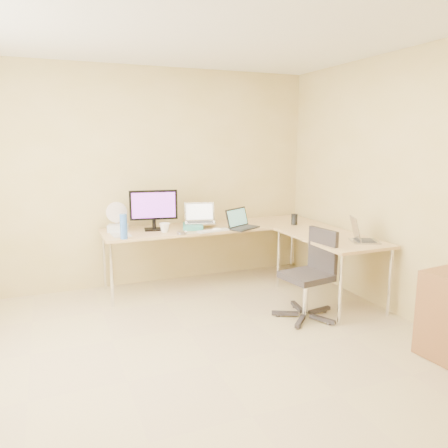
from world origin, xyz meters
name	(u,v)px	position (x,y,z in m)	size (l,w,h in m)	color
floor	(212,364)	(0.00, 0.00, 0.00)	(4.50, 4.50, 0.00)	tan
ceiling	(210,13)	(0.00, 0.00, 2.60)	(4.50, 4.50, 0.00)	white
wall_back	(146,178)	(0.00, 2.25, 1.30)	(4.50, 4.50, 0.00)	#CEB77E
wall_right	(426,190)	(2.10, 0.00, 1.30)	(4.50, 4.50, 0.00)	#CEB77E
desk_main	(214,255)	(0.72, 1.85, 0.36)	(2.65, 0.70, 0.73)	tan
desk_return	(329,268)	(1.70, 0.85, 0.36)	(0.70, 1.30, 0.73)	tan
monitor	(154,210)	(0.00, 1.89, 0.96)	(0.54, 0.17, 0.47)	black
book_stack	(193,226)	(0.44, 1.81, 0.76)	(0.23, 0.32, 0.05)	teal
laptop_center	(200,213)	(0.54, 1.83, 0.90)	(0.36, 0.28, 0.23)	#B0B0B0
laptop_black	(243,219)	(0.98, 1.58, 0.85)	(0.37, 0.28, 0.24)	black
keyboard	(213,231)	(0.60, 1.55, 0.74)	(0.37, 0.10, 0.02)	silver
mouse	(217,229)	(0.64, 1.56, 0.75)	(0.10, 0.07, 0.04)	white
mug	(165,228)	(0.08, 1.71, 0.78)	(0.11, 0.11, 0.11)	white
cd_stack	(182,233)	(0.23, 1.55, 0.74)	(0.12, 0.12, 0.03)	#AFADC7
water_bottle	(124,226)	(-0.40, 1.55, 0.86)	(0.08, 0.08, 0.26)	#3668C1
papers	(121,235)	(-0.40, 1.77, 0.73)	(0.19, 0.28, 0.01)	silver
white_box	(118,228)	(-0.40, 1.96, 0.77)	(0.22, 0.16, 0.08)	silver
desk_fan	(116,217)	(-0.40, 2.05, 0.88)	(0.24, 0.24, 0.30)	white
black_cup	(294,219)	(1.67, 1.55, 0.80)	(0.08, 0.08, 0.13)	black
laptop_return	(365,232)	(1.85, 0.48, 0.83)	(0.25, 0.31, 0.21)	#B4B5C2
office_chair	(306,269)	(1.19, 0.53, 0.50)	(0.54, 0.54, 0.90)	#2A2525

